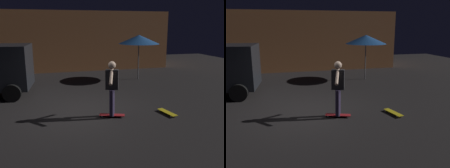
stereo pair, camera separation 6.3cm
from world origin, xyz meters
The scene contains 6 objects.
ground_plane centered at (0.00, 0.00, 0.00)m, with size 28.00×28.00×0.00m, color black.
low_building centered at (0.73, 9.35, 1.82)m, with size 12.29×4.25×3.63m.
patio_umbrella centered at (3.73, 4.24, 2.07)m, with size 2.10×2.10×2.30m.
skateboard_ridden centered at (0.94, -0.75, 0.06)m, with size 0.80×0.46×0.07m.
skateboard_spare centered at (2.72, -0.97, 0.06)m, with size 0.35×0.80×0.07m.
skater centered at (0.94, -0.75, 1.04)m, with size 0.43×0.95×1.67m.
Camera 2 is at (-0.88, -7.71, 2.77)m, focal length 39.42 mm.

